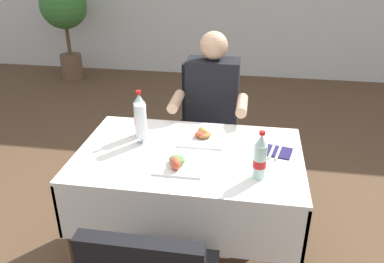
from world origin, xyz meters
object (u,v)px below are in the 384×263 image
object	(u,v)px
plate_far_diner	(203,136)
cola_bottle_primary	(260,158)
napkin_cutlery_set	(276,151)
chair_far_diner_seat	(207,125)
potted_plant_corner	(64,13)
main_dining_table	(189,180)
beer_glass_left	(141,123)
plate_near_camera	(179,163)
seated_diner_far	(211,112)
cola_bottle_secondary	(140,116)

from	to	relation	value
plate_far_diner	cola_bottle_primary	xyz separation A→B (m)	(0.32, -0.37, 0.09)
napkin_cutlery_set	cola_bottle_primary	bearing A→B (deg)	-108.57
chair_far_diner_seat	potted_plant_corner	distance (m)	3.30
main_dining_table	plate_far_diner	distance (m)	0.27
beer_glass_left	napkin_cutlery_set	size ratio (longest dim) A/B	1.19
plate_far_diner	potted_plant_corner	world-z (taller)	potted_plant_corner
plate_far_diner	beer_glass_left	bearing A→B (deg)	-162.56
chair_far_diner_seat	plate_near_camera	xyz separation A→B (m)	(-0.03, -0.93, 0.22)
seated_diner_far	napkin_cutlery_set	xyz separation A→B (m)	(0.42, -0.60, 0.05)
main_dining_table	napkin_cutlery_set	distance (m)	0.51
chair_far_diner_seat	potted_plant_corner	size ratio (longest dim) A/B	0.74
plate_far_diner	beer_glass_left	xyz separation A→B (m)	(-0.33, -0.10, 0.11)
chair_far_diner_seat	plate_far_diner	size ratio (longest dim) A/B	3.83
beer_glass_left	cola_bottle_primary	bearing A→B (deg)	-21.78
plate_far_diner	napkin_cutlery_set	xyz separation A→B (m)	(0.42, -0.10, -0.01)
beer_glass_left	napkin_cutlery_set	bearing A→B (deg)	0.64
cola_bottle_secondary	napkin_cutlery_set	bearing A→B (deg)	-6.27
plate_near_camera	beer_glass_left	distance (m)	0.35
main_dining_table	napkin_cutlery_set	xyz separation A→B (m)	(0.47, 0.08, 0.18)
potted_plant_corner	seated_diner_far	bearing A→B (deg)	-48.08
seated_diner_far	potted_plant_corner	size ratio (longest dim) A/B	0.96
chair_far_diner_seat	cola_bottle_primary	size ratio (longest dim) A/B	3.85
plate_far_diner	beer_glass_left	distance (m)	0.37
beer_glass_left	napkin_cutlery_set	distance (m)	0.76
seated_diner_far	chair_far_diner_seat	bearing A→B (deg)	111.98
main_dining_table	chair_far_diner_seat	distance (m)	0.79
chair_far_diner_seat	beer_glass_left	distance (m)	0.83
main_dining_table	beer_glass_left	size ratio (longest dim) A/B	5.22
seated_diner_far	beer_glass_left	world-z (taller)	seated_diner_far
cola_bottle_secondary	napkin_cutlery_set	xyz separation A→B (m)	(0.78, -0.09, -0.12)
cola_bottle_primary	napkin_cutlery_set	xyz separation A→B (m)	(0.09, 0.27, -0.11)
chair_far_diner_seat	napkin_cutlery_set	world-z (taller)	chair_far_diner_seat
napkin_cutlery_set	cola_bottle_secondary	bearing A→B (deg)	173.73
beer_glass_left	potted_plant_corner	xyz separation A→B (m)	(-1.94, 3.13, 0.03)
plate_far_diner	napkin_cutlery_set	bearing A→B (deg)	-13.08
chair_far_diner_seat	cola_bottle_primary	bearing A→B (deg)	-69.01
potted_plant_corner	beer_glass_left	bearing A→B (deg)	-58.23
plate_far_diner	cola_bottle_primary	world-z (taller)	cola_bottle_primary
cola_bottle_secondary	main_dining_table	bearing A→B (deg)	-27.90
cola_bottle_primary	seated_diner_far	bearing A→B (deg)	110.87
main_dining_table	chair_far_diner_seat	xyz separation A→B (m)	(-0.00, 0.79, -0.03)
main_dining_table	plate_far_diner	size ratio (longest dim) A/B	4.83
chair_far_diner_seat	potted_plant_corner	world-z (taller)	potted_plant_corner
chair_far_diner_seat	seated_diner_far	distance (m)	0.20
cola_bottle_secondary	seated_diner_far	bearing A→B (deg)	54.68
main_dining_table	plate_near_camera	bearing A→B (deg)	-101.22
seated_diner_far	cola_bottle_secondary	distance (m)	0.65
main_dining_table	plate_near_camera	world-z (taller)	plate_near_camera
napkin_cutlery_set	potted_plant_corner	bearing A→B (deg)	130.74
napkin_cutlery_set	potted_plant_corner	size ratio (longest dim) A/B	0.15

